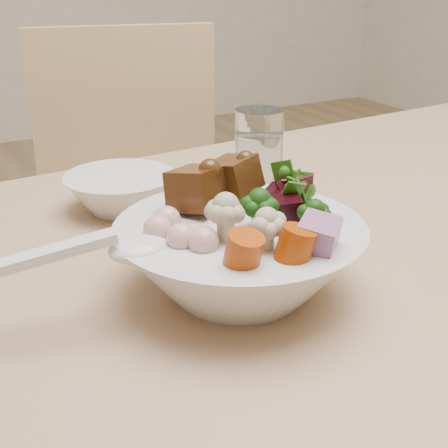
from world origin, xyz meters
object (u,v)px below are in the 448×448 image
object	(u,v)px
chair_far	(137,214)
water_glass	(259,154)
food_bowl	(240,253)
side_bowl	(121,193)
dining_table	(412,246)

from	to	relation	value
chair_far	water_glass	world-z (taller)	chair_far
food_bowl	side_bowl	size ratio (longest dim) A/B	1.68
dining_table	water_glass	bearing A→B (deg)	134.26
chair_far	food_bowl	distance (m)	0.73
chair_far	water_glass	distance (m)	0.49
chair_far	side_bowl	xyz separation A→B (m)	(-0.17, -0.41, 0.21)
dining_table	water_glass	xyz separation A→B (m)	(-0.17, 0.15, 0.12)
side_bowl	water_glass	bearing A→B (deg)	-5.98
food_bowl	side_bowl	distance (m)	0.27
water_glass	side_bowl	size ratio (longest dim) A/B	0.80
chair_far	food_bowl	world-z (taller)	chair_far
dining_table	food_bowl	xyz separation A→B (m)	(-0.34, -0.10, 0.11)
water_glass	chair_far	bearing A→B (deg)	93.79
food_bowl	side_bowl	bearing A→B (deg)	95.98
dining_table	side_bowl	world-z (taller)	side_bowl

